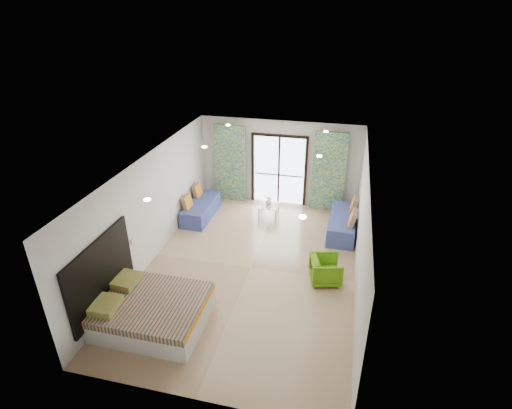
% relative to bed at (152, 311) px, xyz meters
% --- Properties ---
extents(floor, '(5.00, 7.50, 0.01)m').
position_rel_bed_xyz_m(floor, '(1.48, 2.29, -0.30)').
color(floor, '#9B7D5C').
rests_on(floor, ground).
extents(ceiling, '(5.00, 7.50, 0.01)m').
position_rel_bed_xyz_m(ceiling, '(1.48, 2.29, 2.40)').
color(ceiling, silver).
rests_on(ceiling, ground).
extents(wall_back, '(5.00, 0.01, 2.70)m').
position_rel_bed_xyz_m(wall_back, '(1.48, 6.04, 1.05)').
color(wall_back, silver).
rests_on(wall_back, ground).
extents(wall_front, '(5.00, 0.01, 2.70)m').
position_rel_bed_xyz_m(wall_front, '(1.48, -1.46, 1.05)').
color(wall_front, silver).
rests_on(wall_front, ground).
extents(wall_left, '(0.01, 7.50, 2.70)m').
position_rel_bed_xyz_m(wall_left, '(-1.02, 2.29, 1.05)').
color(wall_left, silver).
rests_on(wall_left, ground).
extents(wall_right, '(0.01, 7.50, 2.70)m').
position_rel_bed_xyz_m(wall_right, '(3.98, 2.29, 1.05)').
color(wall_right, silver).
rests_on(wall_right, ground).
extents(balcony_door, '(1.76, 0.08, 2.28)m').
position_rel_bed_xyz_m(balcony_door, '(1.48, 6.01, 0.96)').
color(balcony_door, black).
rests_on(balcony_door, floor).
extents(balcony_rail, '(1.52, 0.03, 0.04)m').
position_rel_bed_xyz_m(balcony_rail, '(1.48, 6.02, 0.65)').
color(balcony_rail, '#595451').
rests_on(balcony_rail, balcony_door).
extents(curtain_left, '(1.00, 0.10, 2.50)m').
position_rel_bed_xyz_m(curtain_left, '(-0.07, 5.86, 0.95)').
color(curtain_left, silver).
rests_on(curtain_left, floor).
extents(curtain_right, '(1.00, 0.10, 2.50)m').
position_rel_bed_xyz_m(curtain_right, '(3.03, 5.86, 0.95)').
color(curtain_right, silver).
rests_on(curtain_right, floor).
extents(downlight_a, '(0.12, 0.12, 0.02)m').
position_rel_bed_xyz_m(downlight_a, '(0.08, 0.29, 2.37)').
color(downlight_a, '#FFE0B2').
rests_on(downlight_a, ceiling).
extents(downlight_b, '(0.12, 0.12, 0.02)m').
position_rel_bed_xyz_m(downlight_b, '(2.88, 0.29, 2.37)').
color(downlight_b, '#FFE0B2').
rests_on(downlight_b, ceiling).
extents(downlight_c, '(0.12, 0.12, 0.02)m').
position_rel_bed_xyz_m(downlight_c, '(0.08, 3.29, 2.37)').
color(downlight_c, '#FFE0B2').
rests_on(downlight_c, ceiling).
extents(downlight_d, '(0.12, 0.12, 0.02)m').
position_rel_bed_xyz_m(downlight_d, '(2.88, 3.29, 2.37)').
color(downlight_d, '#FFE0B2').
rests_on(downlight_d, ceiling).
extents(downlight_e, '(0.12, 0.12, 0.02)m').
position_rel_bed_xyz_m(downlight_e, '(0.08, 5.29, 2.37)').
color(downlight_e, '#FFE0B2').
rests_on(downlight_e, ceiling).
extents(downlight_f, '(0.12, 0.12, 0.02)m').
position_rel_bed_xyz_m(downlight_f, '(2.88, 5.29, 2.37)').
color(downlight_f, '#FFE0B2').
rests_on(downlight_f, ceiling).
extents(headboard, '(0.06, 2.10, 1.50)m').
position_rel_bed_xyz_m(headboard, '(-0.98, 0.00, 0.75)').
color(headboard, black).
rests_on(headboard, floor).
extents(switch_plate, '(0.02, 0.10, 0.10)m').
position_rel_bed_xyz_m(switch_plate, '(-0.99, 1.25, 0.75)').
color(switch_plate, silver).
rests_on(switch_plate, wall_left).
extents(bed, '(2.08, 1.69, 0.72)m').
position_rel_bed_xyz_m(bed, '(0.00, 0.00, 0.00)').
color(bed, silver).
rests_on(bed, floor).
extents(daybed_left, '(0.69, 1.77, 0.87)m').
position_rel_bed_xyz_m(daybed_left, '(-0.64, 4.50, -0.03)').
color(daybed_left, '#3B488D').
rests_on(daybed_left, floor).
extents(daybed_right, '(0.78, 1.91, 0.93)m').
position_rel_bed_xyz_m(daybed_right, '(3.60, 4.54, -0.01)').
color(daybed_right, '#3B488D').
rests_on(daybed_right, floor).
extents(coffee_table, '(0.60, 0.60, 0.67)m').
position_rel_bed_xyz_m(coffee_table, '(1.38, 4.98, 0.04)').
color(coffee_table, silver).
rests_on(coffee_table, floor).
extents(vase, '(0.25, 0.26, 0.19)m').
position_rel_bed_xyz_m(vase, '(1.36, 5.01, 0.18)').
color(vase, white).
rests_on(vase, coffee_table).
extents(armchair, '(0.77, 0.81, 0.69)m').
position_rel_bed_xyz_m(armchair, '(3.30, 2.18, 0.05)').
color(armchair, '#599913').
rests_on(armchair, floor).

